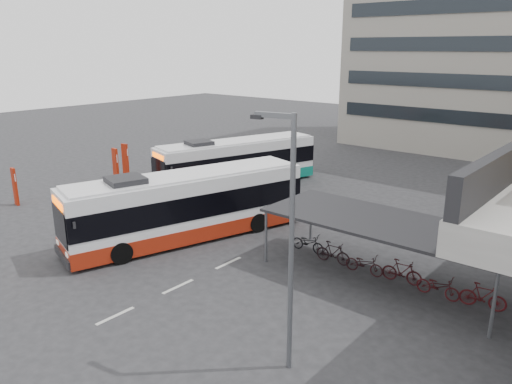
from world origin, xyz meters
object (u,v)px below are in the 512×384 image
Objects in this scene: bus_teal at (237,163)px; lamp_post at (288,231)px; bus_main at (187,206)px; pedestrian at (231,210)px.

lamp_post is at bearing -26.81° from bus_teal.
lamp_post is (10.17, -5.37, 2.71)m from bus_main.
lamp_post is at bearing -93.26° from pedestrian.
pedestrian is at bearing 128.70° from lamp_post.
pedestrian is 0.25× the size of lamp_post.
bus_main is at bearing -154.41° from pedestrian.
bus_main is 11.82m from lamp_post.
pedestrian is at bearing 95.82° from bus_main.
bus_main reaches higher than bus_teal.
lamp_post reaches higher than pedestrian.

